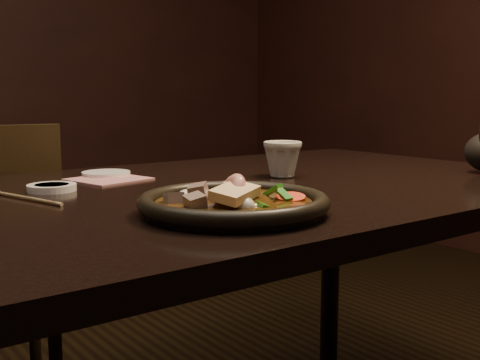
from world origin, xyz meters
TOP-DOWN VIEW (x-y plane):
  - table at (0.00, 0.00)m, footprint 1.60×0.90m
  - plate at (-0.13, -0.24)m, footprint 0.31×0.31m
  - stirfry at (-0.13, -0.24)m, footprint 0.21×0.19m
  - soy_dish at (-0.28, 0.15)m, footprint 0.09×0.09m
  - saucer_right at (-0.11, 0.28)m, footprint 0.11×0.11m
  - tea_cup at (0.21, 0.03)m, footprint 0.11×0.11m
  - chopsticks at (-0.36, 0.10)m, footprint 0.07×0.23m
  - napkin at (-0.13, 0.22)m, footprint 0.17×0.17m

SIDE VIEW (x-z plane):
  - table at x=0.00m, z-range 0.30..1.05m
  - napkin at x=-0.13m, z-range 0.75..0.75m
  - chopsticks at x=-0.36m, z-range 0.75..0.76m
  - saucer_right at x=-0.11m, z-range 0.75..0.76m
  - soy_dish at x=-0.28m, z-range 0.75..0.76m
  - plate at x=-0.13m, z-range 0.75..0.78m
  - stirfry at x=-0.13m, z-range 0.74..0.81m
  - tea_cup at x=0.21m, z-range 0.75..0.84m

